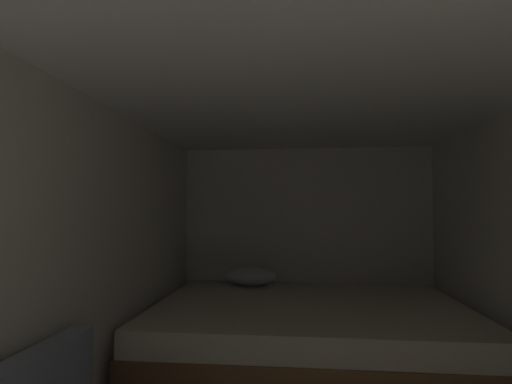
{
  "coord_description": "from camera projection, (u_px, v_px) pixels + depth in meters",
  "views": [
    {
      "loc": [
        -0.1,
        -0.47,
        1.4
      ],
      "look_at": [
        -0.4,
        2.52,
        1.55
      ],
      "focal_mm": 27.78,
      "sensor_mm": 36.0,
      "label": 1
    }
  ],
  "objects": [
    {
      "name": "ceiling_slab",
      "position": [
        315.0,
        72.0,
        2.02
      ],
      "size": [
        2.75,
        4.66,
        0.05
      ],
      "primitive_type": "cube",
      "color": "white",
      "rests_on": "wall_left"
    },
    {
      "name": "wall_left",
      "position": [
        60.0,
        279.0,
        2.1
      ],
      "size": [
        0.05,
        4.66,
        2.09
      ],
      "primitive_type": "cube",
      "color": "silver",
      "rests_on": "ground"
    },
    {
      "name": "bed",
      "position": [
        308.0,
        342.0,
        3.27
      ],
      "size": [
        2.53,
        1.87,
        0.84
      ],
      "color": "brown",
      "rests_on": "ground"
    },
    {
      "name": "wall_back",
      "position": [
        306.0,
        244.0,
        4.3
      ],
      "size": [
        2.75,
        0.05,
        2.09
      ],
      "primitive_type": "cube",
      "color": "silver",
      "rests_on": "ground"
    }
  ]
}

